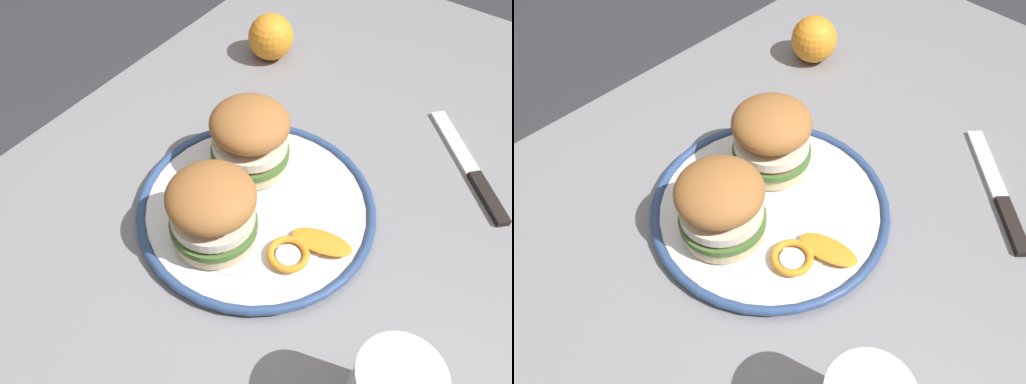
% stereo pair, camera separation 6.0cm
% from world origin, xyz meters
% --- Properties ---
extents(dining_table, '(1.36, 0.81, 0.78)m').
position_xyz_m(dining_table, '(0.00, 0.00, 0.67)').
color(dining_table, gray).
rests_on(dining_table, ground).
extents(dinner_plate, '(0.31, 0.31, 0.02)m').
position_xyz_m(dinner_plate, '(0.03, 0.04, 0.79)').
color(dinner_plate, white).
rests_on(dinner_plate, dining_table).
extents(sandwich_half_left, '(0.13, 0.13, 0.10)m').
position_xyz_m(sandwich_half_left, '(-0.05, 0.05, 0.85)').
color(sandwich_half_left, beige).
rests_on(sandwich_half_left, dinner_plate).
extents(sandwich_half_right, '(0.11, 0.11, 0.10)m').
position_xyz_m(sandwich_half_right, '(0.08, 0.09, 0.85)').
color(sandwich_half_right, beige).
rests_on(sandwich_half_right, dinner_plate).
extents(orange_peel_curled, '(0.07, 0.07, 0.01)m').
position_xyz_m(orange_peel_curled, '(-0.02, -0.04, 0.80)').
color(orange_peel_curled, orange).
rests_on(orange_peel_curled, dinner_plate).
extents(orange_peel_strip_long, '(0.05, 0.08, 0.01)m').
position_xyz_m(orange_peel_strip_long, '(0.02, -0.06, 0.80)').
color(orange_peel_strip_long, orange).
rests_on(orange_peel_strip_long, dinner_plate).
extents(whole_orange, '(0.08, 0.08, 0.08)m').
position_xyz_m(whole_orange, '(0.32, 0.22, 0.82)').
color(whole_orange, orange).
rests_on(whole_orange, dining_table).
extents(table_knife, '(0.17, 0.17, 0.01)m').
position_xyz_m(table_knife, '(0.26, -0.17, 0.78)').
color(table_knife, silver).
rests_on(table_knife, dining_table).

